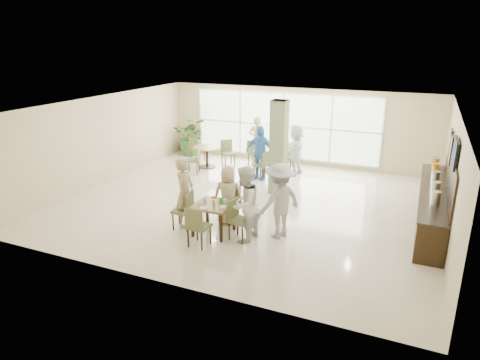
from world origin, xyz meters
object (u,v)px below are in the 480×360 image
at_px(buffet_counter, 433,204).
at_px(teen_far, 228,195).
at_px(potted_plant, 192,136).
at_px(adult_a, 260,153).
at_px(main_table, 214,208).
at_px(round_table_left, 207,152).
at_px(teen_left, 185,193).
at_px(teen_standing, 279,201).
at_px(teen_right, 244,204).
at_px(adult_standing, 257,141).
at_px(round_table_right, 270,155).
at_px(adult_b, 296,150).

bearing_deg(buffet_counter, teen_far, -157.48).
bearing_deg(potted_plant, adult_a, -27.01).
height_order(main_table, buffet_counter, buffet_counter).
xyz_separation_m(round_table_left, teen_left, (1.91, -4.77, 0.32)).
bearing_deg(teen_standing, round_table_left, -103.54).
height_order(teen_far, teen_right, teen_right).
bearing_deg(teen_far, round_table_left, -73.75).
bearing_deg(buffet_counter, adult_standing, 151.30).
height_order(buffet_counter, teen_far, buffet_counter).
height_order(round_table_right, teen_standing, teen_standing).
bearing_deg(adult_a, teen_left, -86.96).
height_order(teen_left, teen_standing, teen_standing).
distance_m(teen_standing, adult_standing, 6.07).
xyz_separation_m(teen_right, teen_standing, (0.67, 0.50, 0.01)).
distance_m(round_table_left, potted_plant, 1.92).
bearing_deg(teen_right, adult_a, -158.59).
height_order(round_table_right, adult_standing, adult_standing).
distance_m(teen_right, adult_standing, 6.27).
height_order(main_table, round_table_left, same).
distance_m(teen_far, teen_standing, 1.44).
xyz_separation_m(round_table_right, teen_left, (-0.35, -5.21, 0.29)).
xyz_separation_m(round_table_left, teen_standing, (4.23, -4.42, 0.34)).
distance_m(buffet_counter, potted_plant, 9.59).
relative_size(teen_left, adult_a, 0.98).
bearing_deg(round_table_left, buffet_counter, -16.63).
bearing_deg(adult_standing, main_table, 101.80).
height_order(main_table, teen_right, teen_right).
distance_m(potted_plant, teen_far, 6.94).
bearing_deg(round_table_right, teen_left, -93.89).
height_order(round_table_right, adult_a, adult_a).
distance_m(main_table, potted_plant, 7.46).
height_order(potted_plant, teen_far, potted_plant).
bearing_deg(teen_right, round_table_left, -139.40).
bearing_deg(round_table_right, buffet_counter, -27.03).
bearing_deg(potted_plant, round_table_left, -44.34).
bearing_deg(main_table, adult_standing, 101.44).
xyz_separation_m(round_table_right, teen_right, (1.29, -5.36, 0.30)).
distance_m(teen_left, adult_a, 4.29).
bearing_deg(adult_a, adult_standing, 121.42).
bearing_deg(adult_b, teen_standing, 21.20).
distance_m(teen_standing, adult_b, 4.97).
relative_size(buffet_counter, teen_left, 2.68).
bearing_deg(teen_far, teen_standing, 153.62).
relative_size(buffet_counter, teen_far, 3.12).
xyz_separation_m(buffet_counter, adult_b, (-4.33, 2.69, 0.32)).
bearing_deg(round_table_right, adult_a, -91.81).
bearing_deg(teen_left, round_table_left, 16.29).
distance_m(round_table_left, buffet_counter, 7.85).
bearing_deg(teen_standing, teen_far, -66.10).
height_order(main_table, potted_plant, potted_plant).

